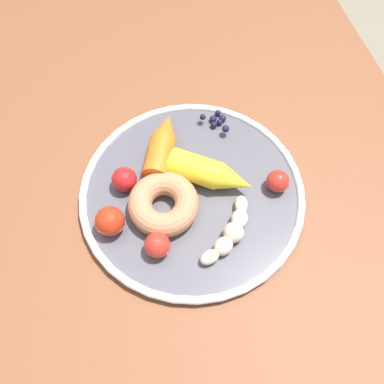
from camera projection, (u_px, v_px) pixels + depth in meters
The scene contains 12 objects.
ground_plane at pixel (201, 314), 1.34m from camera, with size 6.00×6.00×0.00m, color gray.
dining_table at pixel (208, 224), 0.75m from camera, with size 1.15×0.76×0.77m.
plate at pixel (192, 193), 0.66m from camera, with size 0.35×0.35×0.02m.
banana at pixel (231, 232), 0.61m from camera, with size 0.10×0.10×0.03m.
carrot_orange at pixel (162, 145), 0.67m from camera, with size 0.12×0.08×0.04m.
carrot_yellow at pixel (211, 174), 0.64m from camera, with size 0.11×0.13×0.04m.
donut at pixel (163, 204), 0.62m from camera, with size 0.10×0.10×0.04m, color tan.
blueberry_pile at pixel (217, 121), 0.71m from camera, with size 0.05×0.04×0.02m.
tomato_near at pixel (157, 245), 0.59m from camera, with size 0.04×0.04×0.04m, color red.
tomato_mid at pixel (110, 221), 0.61m from camera, with size 0.04×0.04×0.04m, color red.
tomato_far at pixel (124, 179), 0.64m from camera, with size 0.04×0.04×0.04m, color red.
tomato_extra at pixel (278, 181), 0.64m from camera, with size 0.04×0.04×0.04m, color red.
Camera 1 is at (0.30, -0.10, 1.36)m, focal length 39.93 mm.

